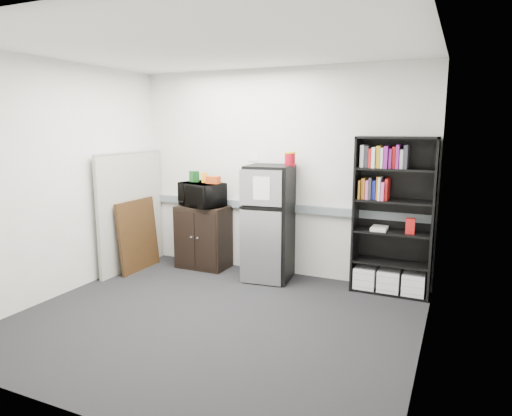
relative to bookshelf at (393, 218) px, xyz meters
The scene contains 18 objects.
floor 2.37m from the bookshelf, 134.33° to the right, with size 4.00×4.00×0.00m, color black.
wall_back 1.60m from the bookshelf, behind, with size 4.00×0.02×2.70m, color silver.
wall_right 1.69m from the bookshelf, 73.25° to the right, with size 0.02×3.50×2.70m, color silver.
wall_left 3.89m from the bookshelf, 156.08° to the right, with size 0.02×3.50×2.70m, color silver.
ceiling 2.83m from the bookshelf, 134.33° to the right, with size 4.00×3.50×0.02m, color white.
electrical_raceway 1.54m from the bookshelf, behind, with size 3.92×0.05×0.10m, color slate.
wall_note 1.99m from the bookshelf, behind, with size 0.14×0.00×0.10m, color white.
bookshelf is the anchor object (origin of this frame).
cubicle_partition 3.46m from the bookshelf, behind, with size 0.06×1.30×1.62m.
cabinet 2.58m from the bookshelf, behind, with size 0.70×0.47×0.87m.
microwave 2.54m from the bookshelf, behind, with size 0.59×0.40×0.33m, color black.
snack_box_a 2.73m from the bookshelf, behind, with size 0.07×0.05×0.15m, color #185420.
snack_box_b 2.67m from the bookshelf, behind, with size 0.07×0.05×0.15m, color #0C3811.
snack_box_c 2.54m from the bookshelf, behind, with size 0.07×0.05×0.14m, color orange.
snack_bag 2.37m from the bookshelf, behind, with size 0.18×0.10×0.10m, color #BD4012.
refrigerator 1.52m from the bookshelf, behind, with size 0.62×0.64×1.48m.
coffee_can 1.44m from the bookshelf, behind, with size 0.14×0.14×0.18m.
framed_poster 3.37m from the bookshelf, behind, with size 0.13×0.76×0.97m.
Camera 1 is at (2.23, -3.83, 1.97)m, focal length 32.00 mm.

